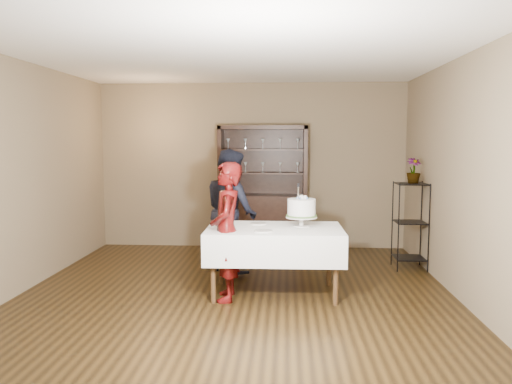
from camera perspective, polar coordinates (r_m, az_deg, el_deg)
floor at (r=5.99m, az=-2.19°, el=-11.28°), size 5.00×5.00×0.00m
ceiling at (r=5.79m, az=-2.30°, el=15.13°), size 5.00×5.00×0.00m
back_wall at (r=8.22m, az=-0.51°, el=3.01°), size 5.00×0.02×2.70m
wall_left at (r=6.48m, az=-24.82°, el=1.65°), size 0.02×5.00×2.70m
wall_right at (r=6.03m, az=22.14°, el=1.47°), size 0.02×5.00×2.70m
china_hutch at (r=8.03m, az=0.79°, el=-1.98°), size 1.40×0.48×2.00m
plant_etagere at (r=7.19m, az=17.21°, el=-3.30°), size 0.42×0.42×1.20m
cake_table at (r=5.77m, az=2.13°, el=-5.89°), size 1.56×0.98×0.77m
woman at (r=5.54m, az=-3.38°, el=-4.52°), size 0.42×0.59×1.54m
man at (r=6.72m, az=-2.85°, el=-2.13°), size 0.95×1.01×1.66m
cake at (r=5.81m, az=5.23°, el=-1.97°), size 0.37×0.37×0.50m
plate_near at (r=5.49m, az=0.84°, el=-4.47°), size 0.21×0.21×0.01m
plate_far at (r=5.96m, az=0.27°, el=-3.63°), size 0.20×0.20×0.01m
potted_plant at (r=7.11m, az=17.55°, el=2.34°), size 0.24×0.24×0.35m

